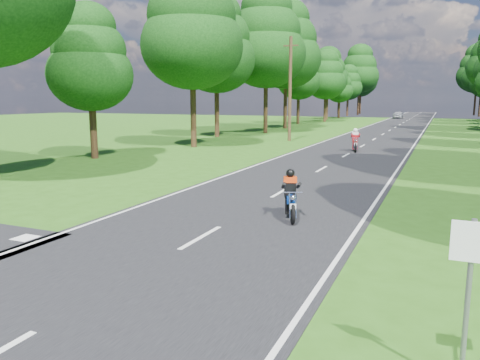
% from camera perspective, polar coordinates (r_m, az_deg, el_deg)
% --- Properties ---
extents(ground, '(160.00, 160.00, 0.00)m').
position_cam_1_polar(ground, '(9.63, -10.50, -10.17)').
color(ground, '#265012').
rests_on(ground, ground).
extents(main_road, '(7.00, 140.00, 0.02)m').
position_cam_1_polar(main_road, '(57.79, 18.40, 6.12)').
color(main_road, black).
rests_on(main_road, ground).
extents(road_markings, '(7.40, 140.00, 0.01)m').
position_cam_1_polar(road_markings, '(55.94, 18.09, 6.04)').
color(road_markings, silver).
rests_on(road_markings, main_road).
extents(treeline, '(40.00, 115.35, 14.78)m').
position_cam_1_polar(treeline, '(67.82, 20.83, 13.44)').
color(treeline, black).
rests_on(treeline, ground).
extents(telegraph_pole, '(1.20, 0.26, 8.00)m').
position_cam_1_polar(telegraph_pole, '(37.19, 6.12, 11.03)').
color(telegraph_pole, '#382616').
rests_on(telegraph_pole, ground).
extents(road_sign, '(0.45, 0.07, 2.00)m').
position_cam_1_polar(road_sign, '(5.80, 26.20, -10.60)').
color(road_sign, slate).
rests_on(road_sign, ground).
extents(rider_near_blue, '(1.13, 1.71, 1.35)m').
position_cam_1_polar(rider_near_blue, '(12.93, 6.18, -1.70)').
color(rider_near_blue, '#0D3896').
rests_on(rider_near_blue, main_road).
extents(rider_far_red, '(0.94, 1.82, 1.45)m').
position_cam_1_polar(rider_far_red, '(30.25, 13.86, 4.77)').
color(rider_far_red, '#B5170D').
rests_on(rider_far_red, main_road).
extents(distant_car, '(1.63, 3.70, 1.24)m').
position_cam_1_polar(distant_car, '(84.25, 18.73, 7.54)').
color(distant_car, '#AEB1B6').
rests_on(distant_car, main_road).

